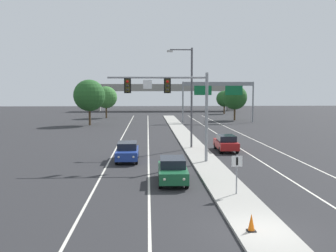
{
  "coord_description": "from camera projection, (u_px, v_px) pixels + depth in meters",
  "views": [
    {
      "loc": [
        -4.76,
        -15.45,
        5.94
      ],
      "look_at": [
        -3.2,
        14.12,
        3.2
      ],
      "focal_mm": 41.46,
      "sensor_mm": 36.0,
      "label": 1
    }
  ],
  "objects": [
    {
      "name": "car_oncoming_green",
      "position": [
        173.0,
        170.0,
        24.99
      ],
      "size": [
        1.89,
        4.5,
        1.58
      ],
      "color": "#195633",
      "rests_on": "ground"
    },
    {
      "name": "median_island",
      "position": [
        202.0,
        157.0,
        34.05
      ],
      "size": [
        2.4,
        110.0,
        0.15
      ],
      "primitive_type": "cube",
      "color": "#9E9B93",
      "rests_on": "ground"
    },
    {
      "name": "edge_stripe_right",
      "position": [
        267.0,
        146.0,
        41.44
      ],
      "size": [
        0.14,
        100.0,
        0.01
      ],
      "primitive_type": "cube",
      "color": "silver",
      "rests_on": "ground"
    },
    {
      "name": "car_receding_red",
      "position": [
        226.0,
        143.0,
        37.81
      ],
      "size": [
        1.88,
        4.49,
        1.58
      ],
      "color": "maroon",
      "rests_on": "ground"
    },
    {
      "name": "traffic_cone_median_nose",
      "position": [
        251.0,
        223.0,
        15.94
      ],
      "size": [
        0.36,
        0.36,
        0.74
      ],
      "color": "black",
      "rests_on": "median_island"
    },
    {
      "name": "highway_sign_gantry",
      "position": [
        218.0,
        89.0,
        70.96
      ],
      "size": [
        13.28,
        0.42,
        7.5
      ],
      "color": "gray",
      "rests_on": "ground"
    },
    {
      "name": "tree_far_right_b",
      "position": [
        235.0,
        97.0,
        76.27
      ],
      "size": [
        4.78,
        4.78,
        6.92
      ],
      "color": "#4C3823",
      "rests_on": "ground"
    },
    {
      "name": "median_sign_post",
      "position": [
        237.0,
        169.0,
        21.6
      ],
      "size": [
        0.6,
        0.1,
        2.2
      ],
      "color": "gray",
      "rests_on": "median_island"
    },
    {
      "name": "street_lamp_median",
      "position": [
        189.0,
        92.0,
        38.88
      ],
      "size": [
        2.58,
        0.28,
        10.0
      ],
      "color": "#4C4C51",
      "rests_on": "median_island"
    },
    {
      "name": "ground_plane",
      "position": [
        262.0,
        233.0,
        16.16
      ],
      "size": [
        260.0,
        260.0,
        0.0
      ],
      "primitive_type": "plane",
      "color": "#28282B"
    },
    {
      "name": "lane_stripe_receding_center",
      "position": [
        237.0,
        146.0,
        41.26
      ],
      "size": [
        0.14,
        100.0,
        0.01
      ],
      "primitive_type": "cube",
      "color": "silver",
      "rests_on": "ground"
    },
    {
      "name": "overhead_signal_mast",
      "position": [
        175.0,
        97.0,
        31.12
      ],
      "size": [
        8.08,
        0.44,
        7.2
      ],
      "color": "gray",
      "rests_on": "median_island"
    },
    {
      "name": "tree_far_right_c",
      "position": [
        224.0,
        99.0,
        97.17
      ],
      "size": [
        4.03,
        4.03,
        5.84
      ],
      "color": "#4C3823",
      "rests_on": "ground"
    },
    {
      "name": "tree_far_left_c",
      "position": [
        106.0,
        97.0,
        82.59
      ],
      "size": [
        4.69,
        4.69,
        6.78
      ],
      "color": "#4C3823",
      "rests_on": "ground"
    },
    {
      "name": "car_oncoming_blue",
      "position": [
        127.0,
        151.0,
        32.57
      ],
      "size": [
        1.84,
        4.48,
        1.58
      ],
      "color": "navy",
      "rests_on": "ground"
    },
    {
      "name": "lane_stripe_oncoming_center",
      "position": [
        148.0,
        147.0,
        40.77
      ],
      "size": [
        0.14,
        100.0,
        0.01
      ],
      "primitive_type": "cube",
      "color": "silver",
      "rests_on": "ground"
    },
    {
      "name": "overpass_bridge",
      "position": [
        164.0,
        91.0,
        110.93
      ],
      "size": [
        42.4,
        6.4,
        7.65
      ],
      "color": "gray",
      "rests_on": "ground"
    },
    {
      "name": "tree_far_left_a",
      "position": [
        89.0,
        95.0,
        65.43
      ],
      "size": [
        5.35,
        5.35,
        7.74
      ],
      "color": "#4C3823",
      "rests_on": "ground"
    },
    {
      "name": "edge_stripe_left",
      "position": [
        117.0,
        147.0,
        40.6
      ],
      "size": [
        0.14,
        100.0,
        0.01
      ],
      "primitive_type": "cube",
      "color": "silver",
      "rests_on": "ground"
    }
  ]
}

